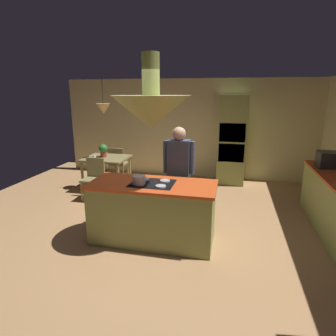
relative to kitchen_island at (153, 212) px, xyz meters
The scene contains 14 objects.
ground 0.50m from the kitchen_island, 90.00° to the left, with size 8.16×8.16×0.00m, color #AD7F51.
wall_back 3.74m from the kitchen_island, 90.00° to the left, with size 6.80×0.10×2.55m, color beige.
kitchen_island is the anchor object (origin of this frame).
oven_tower 3.48m from the kitchen_island, 71.26° to the left, with size 0.66×0.62×2.16m.
dining_table 2.71m from the kitchen_island, 128.99° to the left, with size 0.98×0.85×0.76m.
person_at_island 0.88m from the kitchen_island, 68.72° to the left, with size 0.53×0.22×1.67m.
range_hood 1.51m from the kitchen_island, 90.00° to the left, with size 1.10×1.10×1.00m.
pendant_light_over_table 3.04m from the kitchen_island, 128.99° to the left, with size 0.32×0.32×0.82m.
chair_facing_island 2.24m from the kitchen_island, 139.43° to the left, with size 0.40×0.40×0.87m.
chair_by_back_wall 3.23m from the kitchen_island, 121.77° to the left, with size 0.40×0.40×0.87m.
potted_plant_on_table 2.80m from the kitchen_island, 129.89° to the left, with size 0.20×0.20×0.30m.
cup_on_table 2.69m from the kitchen_island, 135.05° to the left, with size 0.07×0.07×0.09m, color white.
microwave_on_counter 3.30m from the kitchen_island, 29.08° to the left, with size 0.46×0.36×0.28m, color #232326.
cooking_pot_on_cooktop 0.57m from the kitchen_island, 140.91° to the right, with size 0.18×0.18×0.12m, color #B2B2B7.
Camera 1 is at (1.11, -4.03, 2.21)m, focal length 30.55 mm.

